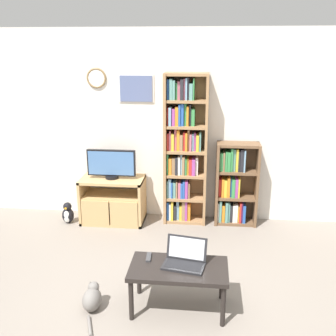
{
  "coord_description": "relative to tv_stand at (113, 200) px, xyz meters",
  "views": [
    {
      "loc": [
        0.37,
        -3.0,
        2.35
      ],
      "look_at": [
        -0.08,
        1.24,
        1.03
      ],
      "focal_mm": 42.0,
      "sensor_mm": 36.0,
      "label": 1
    }
  ],
  "objects": [
    {
      "name": "ground_plane",
      "position": [
        0.92,
        -1.97,
        -0.32
      ],
      "size": [
        18.0,
        18.0,
        0.0
      ],
      "primitive_type": "plane",
      "color": "gray"
    },
    {
      "name": "wall_back",
      "position": [
        0.92,
        0.31,
        0.99
      ],
      "size": [
        6.95,
        0.09,
        2.6
      ],
      "color": "silver",
      "rests_on": "ground_plane"
    },
    {
      "name": "tv_stand",
      "position": [
        0.0,
        0.0,
        0.0
      ],
      "size": [
        0.86,
        0.49,
        0.63
      ],
      "color": "tan",
      "rests_on": "ground_plane"
    },
    {
      "name": "television",
      "position": [
        -0.0,
        0.01,
        0.52
      ],
      "size": [
        0.66,
        0.18,
        0.4
      ],
      "color": "black",
      "rests_on": "tv_stand"
    },
    {
      "name": "bookshelf_tall",
      "position": [
        0.97,
        0.13,
        0.7
      ],
      "size": [
        0.57,
        0.3,
        2.04
      ],
      "color": "#9E754C",
      "rests_on": "ground_plane"
    },
    {
      "name": "bookshelf_short",
      "position": [
        1.66,
        0.14,
        0.23
      ],
      "size": [
        0.57,
        0.29,
        1.14
      ],
      "color": "brown",
      "rests_on": "ground_plane"
    },
    {
      "name": "coffee_table",
      "position": [
        1.06,
        -1.84,
        0.07
      ],
      "size": [
        0.9,
        0.48,
        0.44
      ],
      "color": "black",
      "rests_on": "ground_plane"
    },
    {
      "name": "laptop",
      "position": [
        1.11,
        -1.79,
        0.18
      ],
      "size": [
        0.42,
        0.32,
        0.24
      ],
      "rotation": [
        0.0,
        0.0,
        -0.18
      ],
      "color": "#232326",
      "rests_on": "coffee_table"
    },
    {
      "name": "remote_near_laptop",
      "position": [
        0.77,
        -1.71,
        0.13
      ],
      "size": [
        0.05,
        0.16,
        0.02
      ],
      "rotation": [
        0.0,
        0.0,
        3.21
      ],
      "color": "#38383A",
      "rests_on": "coffee_table"
    },
    {
      "name": "cat",
      "position": [
        0.26,
        -1.93,
        -0.21
      ],
      "size": [
        0.2,
        0.5,
        0.26
      ],
      "rotation": [
        0.0,
        0.0,
        -0.02
      ],
      "color": "slate",
      "rests_on": "ground_plane"
    },
    {
      "name": "penguin_figurine",
      "position": [
        -0.62,
        -0.13,
        -0.18
      ],
      "size": [
        0.16,
        0.15,
        0.3
      ],
      "color": "black",
      "rests_on": "ground_plane"
    }
  ]
}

